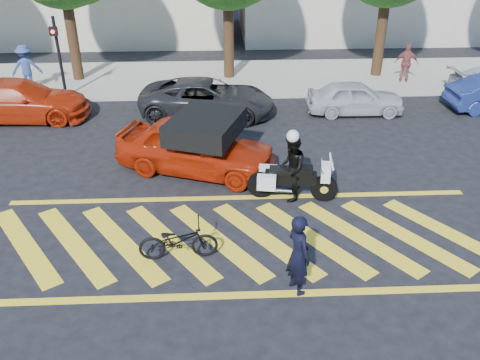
{
  "coord_description": "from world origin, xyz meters",
  "views": [
    {
      "loc": [
        -0.54,
        -9.65,
        6.92
      ],
      "look_at": [
        -0.04,
        0.97,
        1.05
      ],
      "focal_mm": 38.0,
      "sensor_mm": 36.0,
      "label": 1
    }
  ],
  "objects_px": {
    "parked_left": "(19,100)",
    "parked_mid_left": "(207,98)",
    "red_convertible": "(196,146)",
    "officer_bike": "(298,254)",
    "parked_mid_right": "(355,98)",
    "officer_moto": "(291,168)",
    "bicycle": "(178,241)",
    "police_motorcycle": "(291,179)"
  },
  "relations": [
    {
      "from": "parked_left",
      "to": "parked_mid_right",
      "type": "bearing_deg",
      "value": -89.27
    },
    {
      "from": "bicycle",
      "to": "police_motorcycle",
      "type": "relative_size",
      "value": 0.73
    },
    {
      "from": "officer_moto",
      "to": "officer_bike",
      "type": "bearing_deg",
      "value": 3.86
    },
    {
      "from": "parked_left",
      "to": "officer_moto",
      "type": "bearing_deg",
      "value": -123.3
    },
    {
      "from": "bicycle",
      "to": "red_convertible",
      "type": "height_order",
      "value": "red_convertible"
    },
    {
      "from": "officer_bike",
      "to": "parked_mid_right",
      "type": "bearing_deg",
      "value": -44.64
    },
    {
      "from": "red_convertible",
      "to": "parked_left",
      "type": "relative_size",
      "value": 0.94
    },
    {
      "from": "police_motorcycle",
      "to": "parked_mid_right",
      "type": "bearing_deg",
      "value": 71.44
    },
    {
      "from": "red_convertible",
      "to": "parked_mid_right",
      "type": "xyz_separation_m",
      "value": [
        5.68,
        4.3,
        -0.18
      ]
    },
    {
      "from": "officer_bike",
      "to": "officer_moto",
      "type": "relative_size",
      "value": 0.97
    },
    {
      "from": "officer_bike",
      "to": "parked_left",
      "type": "relative_size",
      "value": 0.36
    },
    {
      "from": "officer_moto",
      "to": "parked_mid_right",
      "type": "distance_m",
      "value": 6.79
    },
    {
      "from": "officer_bike",
      "to": "parked_mid_left",
      "type": "height_order",
      "value": "officer_bike"
    },
    {
      "from": "parked_mid_right",
      "to": "red_convertible",
      "type": "bearing_deg",
      "value": 128.41
    },
    {
      "from": "parked_left",
      "to": "parked_mid_left",
      "type": "bearing_deg",
      "value": -89.27
    },
    {
      "from": "bicycle",
      "to": "police_motorcycle",
      "type": "bearing_deg",
      "value": -52.54
    },
    {
      "from": "bicycle",
      "to": "parked_mid_left",
      "type": "distance_m",
      "value": 8.43
    },
    {
      "from": "officer_moto",
      "to": "parked_mid_left",
      "type": "bearing_deg",
      "value": -150.37
    },
    {
      "from": "parked_left",
      "to": "parked_mid_left",
      "type": "height_order",
      "value": "parked_left"
    },
    {
      "from": "police_motorcycle",
      "to": "parked_left",
      "type": "xyz_separation_m",
      "value": [
        -8.89,
        5.98,
        0.14
      ]
    },
    {
      "from": "officer_bike",
      "to": "parked_mid_left",
      "type": "distance_m",
      "value": 9.75
    },
    {
      "from": "bicycle",
      "to": "parked_mid_left",
      "type": "xyz_separation_m",
      "value": [
        0.55,
        8.41,
        0.21
      ]
    },
    {
      "from": "red_convertible",
      "to": "parked_mid_left",
      "type": "distance_m",
      "value": 4.31
    },
    {
      "from": "parked_mid_left",
      "to": "red_convertible",
      "type": "bearing_deg",
      "value": -177.0
    },
    {
      "from": "officer_bike",
      "to": "police_motorcycle",
      "type": "relative_size",
      "value": 0.75
    },
    {
      "from": "officer_bike",
      "to": "police_motorcycle",
      "type": "height_order",
      "value": "officer_bike"
    },
    {
      "from": "police_motorcycle",
      "to": "parked_mid_right",
      "type": "height_order",
      "value": "parked_mid_right"
    },
    {
      "from": "bicycle",
      "to": "red_convertible",
      "type": "distance_m",
      "value": 4.13
    },
    {
      "from": "parked_mid_left",
      "to": "parked_mid_right",
      "type": "height_order",
      "value": "parked_mid_left"
    },
    {
      "from": "officer_bike",
      "to": "parked_mid_left",
      "type": "relative_size",
      "value": 0.37
    },
    {
      "from": "red_convertible",
      "to": "police_motorcycle",
      "type": "bearing_deg",
      "value": -103.59
    },
    {
      "from": "bicycle",
      "to": "parked_left",
      "type": "distance_m",
      "value": 10.39
    },
    {
      "from": "bicycle",
      "to": "officer_bike",
      "type": "bearing_deg",
      "value": -119.11
    },
    {
      "from": "officer_moto",
      "to": "red_convertible",
      "type": "relative_size",
      "value": 0.4
    },
    {
      "from": "bicycle",
      "to": "police_motorcycle",
      "type": "height_order",
      "value": "police_motorcycle"
    },
    {
      "from": "officer_moto",
      "to": "red_convertible",
      "type": "distance_m",
      "value": 3.02
    },
    {
      "from": "police_motorcycle",
      "to": "parked_left",
      "type": "relative_size",
      "value": 0.48
    },
    {
      "from": "red_convertible",
      "to": "parked_left",
      "type": "distance_m",
      "value": 7.69
    },
    {
      "from": "officer_bike",
      "to": "parked_mid_right",
      "type": "relative_size",
      "value": 0.5
    },
    {
      "from": "police_motorcycle",
      "to": "officer_moto",
      "type": "bearing_deg",
      "value": -149.96
    },
    {
      "from": "police_motorcycle",
      "to": "parked_mid_left",
      "type": "bearing_deg",
      "value": 119.79
    },
    {
      "from": "officer_moto",
      "to": "parked_mid_right",
      "type": "bearing_deg",
      "value": 161.34
    }
  ]
}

